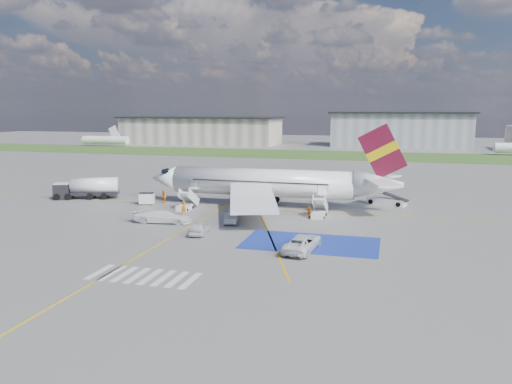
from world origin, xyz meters
TOP-DOWN VIEW (x-y plane):
  - ground at (0.00, 0.00)m, footprint 400.00×400.00m
  - grass_strip at (0.00, 95.00)m, footprint 400.00×30.00m
  - taxiway_line_main at (0.00, 12.00)m, footprint 120.00×0.20m
  - taxiway_line_cross at (-5.00, -10.00)m, footprint 0.20×60.00m
  - taxiway_line_diag at (0.00, 12.00)m, footprint 20.71×56.45m
  - staging_box at (10.00, -4.00)m, footprint 14.00×8.00m
  - crosswalk at (-1.80, -18.00)m, footprint 9.00×4.00m
  - terminal_west at (-55.00, 130.00)m, footprint 60.00×22.00m
  - terminal_centre at (20.00, 135.00)m, footprint 48.00×18.00m
  - airliner at (1.51, 14.00)m, footprint 36.81×32.95m
  - airstairs_fwd at (-9.50, 8.70)m, footprint 1.90×5.20m
  - airstairs_aft at (9.00, 8.70)m, footprint 1.90×5.20m
  - fuel_tanker at (-27.60, 12.48)m, footprint 9.77×5.74m
  - gpu_cart at (-16.36, 10.47)m, footprint 2.37×1.83m
  - belt_loader at (17.31, 19.79)m, footprint 6.07×3.67m
  - car_silver_a at (-2.60, -3.52)m, footprint 2.40×4.59m
  - car_silver_b at (-0.92, 2.72)m, footprint 2.46×4.50m
  - van_white_a at (9.63, -6.80)m, footprint 3.04×5.64m
  - van_white_b at (-8.98, 0.37)m, footprint 5.55×2.81m
  - crew_fwd at (-8.41, 5.54)m, footprint 0.80×0.74m
  - crew_nose at (-14.44, 11.99)m, footprint 1.16×1.21m
  - crew_aft at (7.85, 8.13)m, footprint 0.92×0.96m

SIDE VIEW (x-z plane):
  - ground at x=0.00m, z-range 0.00..0.00m
  - grass_strip at x=0.00m, z-range 0.00..0.01m
  - taxiway_line_main at x=0.00m, z-range 0.00..0.01m
  - taxiway_line_cross at x=-5.00m, z-range 0.00..0.01m
  - taxiway_line_diag at x=0.00m, z-range 0.00..0.01m
  - staging_box at x=10.00m, z-range 0.00..0.01m
  - crosswalk at x=-1.80m, z-range 0.00..0.01m
  - belt_loader at x=17.31m, z-range -0.44..1.32m
  - airstairs_fwd at x=-9.50m, z-range -1.18..2.42m
  - airstairs_aft at x=9.00m, z-range -1.18..2.42m
  - car_silver_b at x=-0.92m, z-range 0.00..1.41m
  - car_silver_a at x=-2.60m, z-range 0.00..1.49m
  - gpu_cart at x=-16.36m, z-range -0.09..1.66m
  - crew_aft at x=7.85m, z-range 0.00..1.60m
  - crew_fwd at x=-8.41m, z-range 0.00..1.83m
  - crew_nose at x=-14.44m, z-range 0.00..1.96m
  - van_white_a at x=9.63m, z-range 0.00..2.03m
  - van_white_b at x=-8.98m, z-range 0.00..2.08m
  - fuel_tanker at x=-27.60m, z-range -0.26..2.99m
  - airliner at x=1.51m, z-range -2.57..9.35m
  - terminal_west at x=-55.00m, z-range 0.00..10.00m
  - terminal_centre at x=20.00m, z-range 0.00..12.00m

